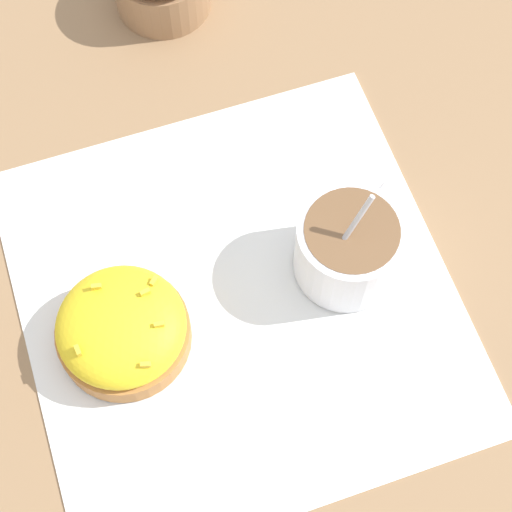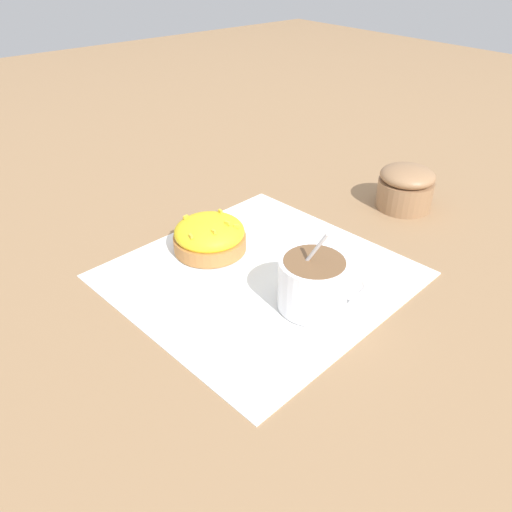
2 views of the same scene
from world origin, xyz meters
The scene contains 4 objects.
ground_plane centered at (0.00, 0.00, 0.00)m, with size 3.00×3.00×0.00m, color #93704C.
paper_napkin centered at (0.00, 0.00, 0.00)m, with size 0.34×0.35×0.00m.
coffee_cup centered at (-0.08, -0.01, 0.04)m, with size 0.09×0.08×0.10m.
frosted_pastry centered at (0.09, 0.01, 0.02)m, with size 0.10×0.10×0.05m.
Camera 1 is at (0.04, 0.23, 0.59)m, focal length 60.00 mm.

